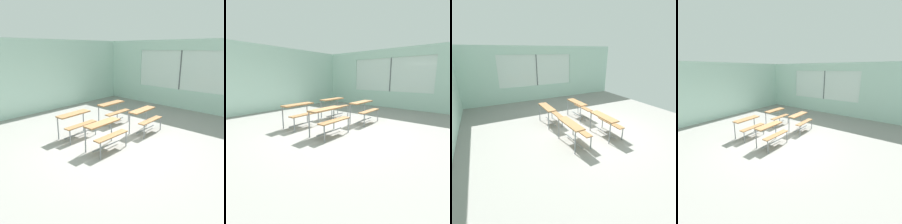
% 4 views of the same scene
% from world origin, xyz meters
% --- Properties ---
extents(ground, '(10.00, 9.00, 0.05)m').
position_xyz_m(ground, '(0.00, 0.00, -0.03)').
color(ground, gray).
extents(wall_back, '(10.00, 0.12, 3.00)m').
position_xyz_m(wall_back, '(0.00, 4.50, 1.50)').
color(wall_back, silver).
rests_on(wall_back, ground).
extents(wall_right, '(0.12, 9.00, 3.00)m').
position_xyz_m(wall_right, '(5.00, -0.13, 1.45)').
color(wall_right, silver).
rests_on(wall_right, ground).
extents(desk_bench_r0c0, '(1.10, 0.60, 0.74)m').
position_xyz_m(desk_bench_r0c0, '(-0.36, -0.11, 0.56)').
color(desk_bench_r0c0, olive).
rests_on(desk_bench_r0c0, ground).
extents(desk_bench_r0c1, '(1.12, 0.62, 0.74)m').
position_xyz_m(desk_bench_r0c1, '(1.42, -0.14, 0.56)').
color(desk_bench_r0c1, olive).
rests_on(desk_bench_r0c1, ground).
extents(desk_bench_r1c0, '(1.12, 0.62, 0.74)m').
position_xyz_m(desk_bench_r1c0, '(-0.35, 1.14, 0.56)').
color(desk_bench_r1c0, olive).
rests_on(desk_bench_r1c0, ground).
extents(desk_bench_r1c1, '(1.10, 0.59, 0.74)m').
position_xyz_m(desk_bench_r1c1, '(1.39, 1.21, 0.56)').
color(desk_bench_r1c1, olive).
rests_on(desk_bench_r1c1, ground).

